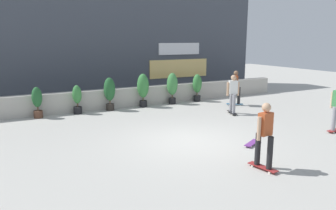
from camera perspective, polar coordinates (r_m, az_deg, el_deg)
name	(u,v)px	position (r m, az deg, el deg)	size (l,w,h in m)	color
ground_plane	(190,141)	(10.41, 3.87, -6.34)	(48.00, 48.00, 0.00)	#B2AFA8
planter_wall	(124,97)	(15.58, -7.73, 1.33)	(18.00, 0.40, 0.90)	#B2ADA3
building_backdrop	(98,38)	(19.15, -12.15, 11.49)	(20.00, 2.08, 6.50)	#424751
potted_plant_0	(37,101)	(14.25, -22.06, 0.68)	(0.41, 0.41, 1.28)	brown
potted_plant_1	(77,98)	(14.49, -15.71, 1.14)	(0.39, 0.39, 1.25)	black
potted_plant_2	(110,91)	(14.82, -10.26, 2.38)	(0.51, 0.51, 1.50)	#2D2823
potted_plant_3	(143,88)	(15.38, -4.43, 3.08)	(0.56, 0.56, 1.59)	black
potted_plant_4	(172,86)	(16.06, 0.75, 3.38)	(0.54, 0.54, 1.55)	black
potted_plant_5	(197,86)	(16.82, 5.16, 3.38)	(0.47, 0.47, 1.41)	black
skater_far_right	(233,93)	(14.12, 11.36, 2.17)	(0.53, 0.82, 1.70)	black
skater_far_left	(235,86)	(16.02, 11.80, 3.25)	(0.78, 0.61, 1.70)	#266699
skater_mid_plaza	(265,133)	(8.26, 16.69, -4.78)	(0.55, 0.82, 1.70)	maroon
skateboard_near_camera	(252,143)	(10.33, 14.60, -6.48)	(0.80, 0.54, 0.08)	#72338C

